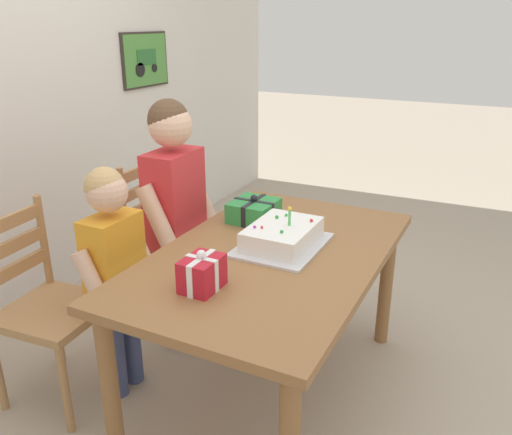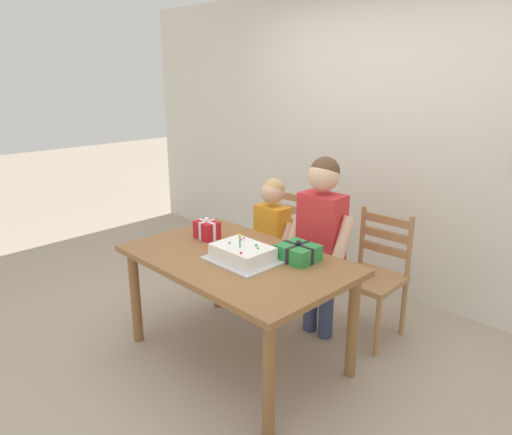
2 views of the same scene
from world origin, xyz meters
The scene contains 10 objects.
ground_plane centered at (0.00, 0.00, 0.00)m, with size 20.00×20.00×0.00m, color tan.
back_wall centered at (0.00, 1.69, 1.30)m, with size 6.40×0.11×2.60m.
dining_table centered at (0.00, 0.00, 0.64)m, with size 1.48×0.91×0.73m.
birthday_cake centered at (0.08, -0.02, 0.78)m, with size 0.44×0.34×0.19m.
gift_box_red_large centered at (-0.41, 0.09, 0.80)m, with size 0.17×0.13×0.16m.
gift_box_beside_cake centered at (0.31, 0.24, 0.79)m, with size 0.23×0.22×0.14m.
chair_left centered at (-0.46, 0.91, 0.47)m, with size 0.45×0.45×0.92m.
chair_right centered at (0.46, 0.91, 0.47)m, with size 0.44×0.44×0.92m.
child_older centered at (0.19, 0.63, 0.81)m, with size 0.49×0.28×1.33m.
child_younger centered at (-0.29, 0.63, 0.67)m, with size 0.40×0.23×1.11m.
Camera 2 is at (2.10, -1.88, 1.87)m, focal length 33.04 mm.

